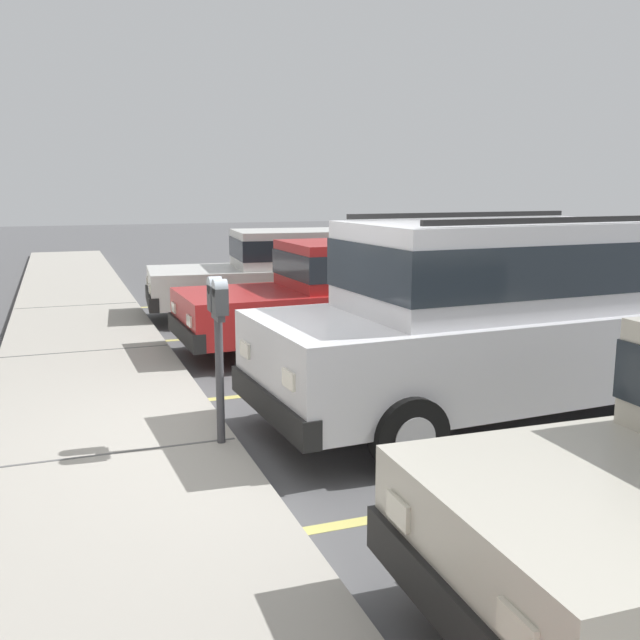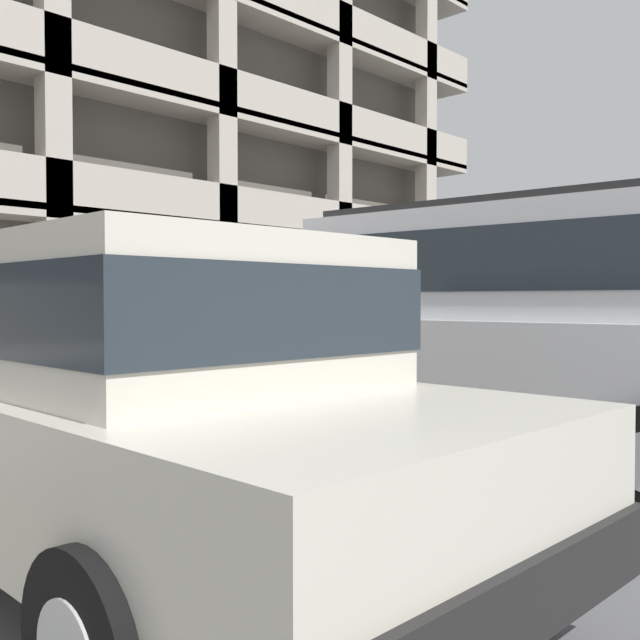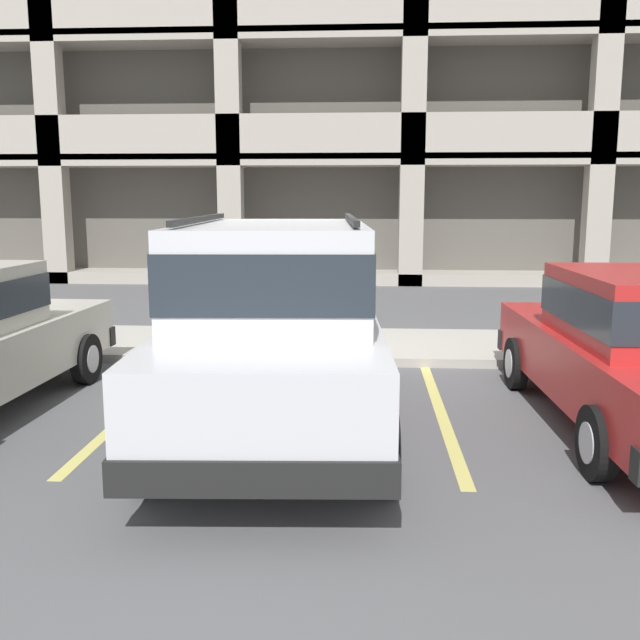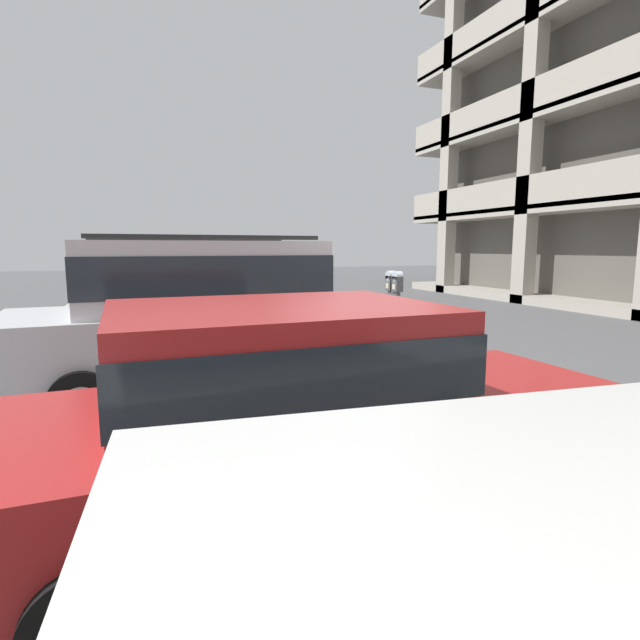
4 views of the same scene
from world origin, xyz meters
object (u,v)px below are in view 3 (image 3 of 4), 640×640
object	(u,v)px
parking_garage	(403,74)
fire_hydrant	(0,322)
silver_suv	(277,318)
parking_meter_near	(299,276)

from	to	relation	value
parking_garage	fire_hydrant	xyz separation A→B (m)	(-6.29, -13.78, -5.57)
silver_suv	parking_meter_near	world-z (taller)	silver_suv
silver_suv	parking_meter_near	size ratio (longest dim) A/B	3.39
parking_garage	silver_suv	bearing A→B (deg)	-96.69
silver_suv	parking_garage	distance (m)	17.66
parking_meter_near	fire_hydrant	distance (m)	4.34
parking_garage	fire_hydrant	world-z (taller)	parking_garage
parking_meter_near	parking_garage	size ratio (longest dim) A/B	0.04
silver_suv	parking_meter_near	distance (m)	2.76
parking_meter_near	parking_garage	world-z (taller)	parking_garage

